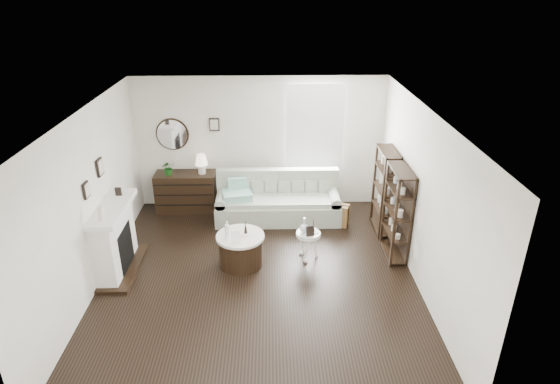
{
  "coord_description": "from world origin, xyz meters",
  "views": [
    {
      "loc": [
        0.21,
        -6.28,
        4.42
      ],
      "look_at": [
        0.36,
        0.8,
        1.15
      ],
      "focal_mm": 30.0,
      "sensor_mm": 36.0,
      "label": 1
    }
  ],
  "objects_px": {
    "drum_table": "(241,250)",
    "pedestal_table": "(308,235)",
    "sofa": "(278,203)",
    "dresser": "(186,192)"
  },
  "relations": [
    {
      "from": "drum_table",
      "to": "pedestal_table",
      "type": "bearing_deg",
      "value": 8.02
    },
    {
      "from": "drum_table",
      "to": "pedestal_table",
      "type": "height_order",
      "value": "drum_table"
    },
    {
      "from": "sofa",
      "to": "drum_table",
      "type": "xyz_separation_m",
      "value": [
        -0.65,
        -1.67,
        -0.03
      ]
    },
    {
      "from": "sofa",
      "to": "pedestal_table",
      "type": "distance_m",
      "value": 1.6
    },
    {
      "from": "pedestal_table",
      "to": "drum_table",
      "type": "bearing_deg",
      "value": -171.98
    },
    {
      "from": "pedestal_table",
      "to": "sofa",
      "type": "bearing_deg",
      "value": 107.87
    },
    {
      "from": "sofa",
      "to": "dresser",
      "type": "distance_m",
      "value": 1.92
    },
    {
      "from": "sofa",
      "to": "dresser",
      "type": "bearing_deg",
      "value": 168.11
    },
    {
      "from": "dresser",
      "to": "pedestal_table",
      "type": "height_order",
      "value": "dresser"
    },
    {
      "from": "dresser",
      "to": "pedestal_table",
      "type": "relative_size",
      "value": 2.41
    }
  ]
}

